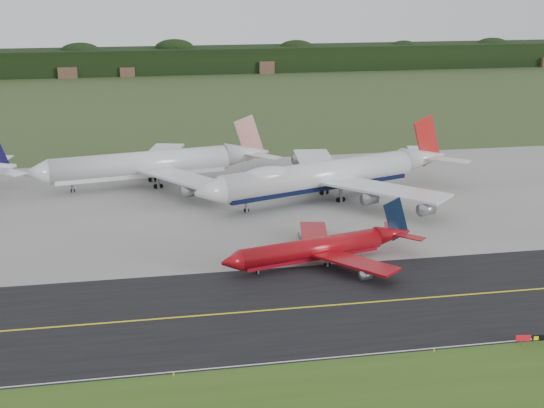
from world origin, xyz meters
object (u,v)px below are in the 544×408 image
(jet_red_737, at_px, (322,248))
(jet_ba_747, at_px, (327,175))
(taxiway_sign, at_px, (532,338))
(jet_star_tail, at_px, (154,164))

(jet_red_737, bearing_deg, jet_ba_747, 74.14)
(jet_red_737, xyz_separation_m, taxiway_sign, (20.22, -34.05, -1.69))
(jet_star_tail, distance_m, taxiway_sign, 100.48)
(jet_ba_747, bearing_deg, jet_red_737, -105.86)
(jet_red_737, distance_m, taxiway_sign, 39.64)
(jet_red_737, relative_size, jet_star_tail, 0.63)
(jet_ba_747, xyz_separation_m, jet_star_tail, (-36.67, 18.40, -0.50))
(jet_red_737, relative_size, taxiway_sign, 8.40)
(jet_star_tail, height_order, taxiway_sign, jet_star_tail)
(jet_ba_747, relative_size, taxiway_sign, 14.72)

